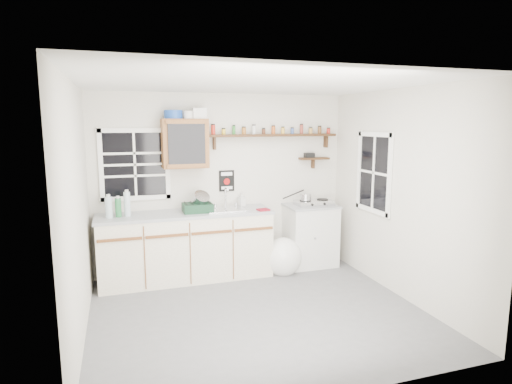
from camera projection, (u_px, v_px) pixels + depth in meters
room at (258, 203)px, 4.58m from camera, size 3.64×3.24×2.54m
main_cabinet at (187, 246)px, 5.75m from camera, size 2.31×0.63×0.92m
right_cabinet at (310, 235)px, 6.33m from camera, size 0.73×0.57×0.91m
sink at (225, 209)px, 5.85m from camera, size 0.52×0.44×0.29m
upper_cabinet at (185, 143)px, 5.68m from camera, size 0.60×0.32×0.65m
upper_cabinet_clutter at (184, 114)px, 5.62m from camera, size 0.55×0.24×0.14m
spice_shelf at (273, 135)px, 6.11m from camera, size 1.91×0.18×0.35m
secondary_shelf at (313, 158)px, 6.37m from camera, size 0.45×0.16×0.24m
warning_sign at (227, 181)px, 6.08m from camera, size 0.22×0.02×0.30m
window_back at (135, 165)px, 5.66m from camera, size 0.93×0.03×0.98m
window_right at (374, 173)px, 5.61m from camera, size 0.03×0.78×1.08m
water_bottles at (118, 206)px, 5.38m from camera, size 0.31×0.10×0.34m
dish_rack at (199, 205)px, 5.70m from camera, size 0.39×0.30×0.29m
soap_bottle at (242, 199)px, 6.11m from camera, size 0.11×0.12×0.20m
rag at (263, 210)px, 5.80m from camera, size 0.17×0.16×0.02m
hotplate at (314, 202)px, 6.25m from camera, size 0.55×0.30×0.08m
saucepan at (305, 197)px, 6.19m from camera, size 0.37×0.25×0.17m
trash_bag at (283, 257)px, 6.02m from camera, size 0.47×0.43×0.54m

